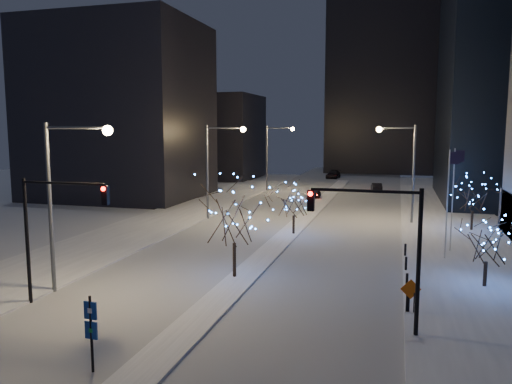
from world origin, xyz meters
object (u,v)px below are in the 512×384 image
(street_lamp_w_mid, at_px, (217,159))
(street_lamp_east, at_px, (405,160))
(holiday_tree_median_far, at_px, (294,200))
(holiday_tree_plaza_near, at_px, (487,239))
(street_lamp_w_near, at_px, (65,184))
(wayfinding_sign, at_px, (91,326))
(traffic_signal_east, at_px, (384,235))
(traffic_signal_west, at_px, (50,220))
(street_lamp_w_far, at_px, (274,149))
(holiday_tree_plaza_far, at_px, (473,194))
(holiday_tree_median_near, at_px, (234,214))
(car_mid, at_px, (376,187))
(construction_sign, at_px, (411,292))
(car_far, at_px, (333,174))
(car_near, at_px, (315,194))

(street_lamp_w_mid, distance_m, street_lamp_east, 19.26)
(holiday_tree_median_far, xyz_separation_m, holiday_tree_plaza_near, (14.26, -11.79, -0.19))
(street_lamp_w_near, height_order, wayfinding_sign, street_lamp_w_near)
(street_lamp_w_mid, bearing_deg, holiday_tree_median_far, -30.20)
(street_lamp_w_mid, xyz_separation_m, wayfinding_sign, (6.94, -33.00, -4.56))
(wayfinding_sign, bearing_deg, traffic_signal_east, 35.47)
(traffic_signal_west, bearing_deg, street_lamp_east, 58.31)
(street_lamp_w_far, bearing_deg, holiday_tree_plaza_far, -43.86)
(traffic_signal_east, xyz_separation_m, holiday_tree_median_far, (-8.44, 20.51, -1.52))
(traffic_signal_west, bearing_deg, holiday_tree_median_near, 43.11)
(street_lamp_w_far, distance_m, car_mid, 16.83)
(traffic_signal_west, bearing_deg, holiday_tree_plaza_far, 48.19)
(holiday_tree_median_near, bearing_deg, traffic_signal_east, -34.27)
(holiday_tree_median_far, bearing_deg, construction_sign, -60.85)
(street_lamp_w_mid, xyz_separation_m, traffic_signal_east, (17.88, -26.00, -1.74))
(street_lamp_w_mid, bearing_deg, construction_sign, -50.17)
(car_mid, relative_size, wayfinding_sign, 1.29)
(car_far, height_order, holiday_tree_plaza_far, holiday_tree_plaza_far)
(street_lamp_east, bearing_deg, car_mid, 98.10)
(car_far, relative_size, holiday_tree_median_near, 0.81)
(car_far, bearing_deg, traffic_signal_east, -76.05)
(street_lamp_east, bearing_deg, car_near, 125.62)
(car_mid, distance_m, construction_sign, 51.84)
(holiday_tree_plaza_near, xyz_separation_m, wayfinding_sign, (-16.76, -15.72, -1.11))
(street_lamp_w_mid, height_order, car_far, street_lamp_w_mid)
(wayfinding_sign, height_order, construction_sign, wayfinding_sign)
(street_lamp_w_near, height_order, car_near, street_lamp_w_near)
(holiday_tree_median_far, xyz_separation_m, wayfinding_sign, (-2.50, -27.51, -1.30))
(street_lamp_w_mid, bearing_deg, street_lamp_w_far, 90.00)
(street_lamp_east, distance_m, holiday_tree_median_near, 25.02)
(street_lamp_w_far, relative_size, construction_sign, 5.65)
(street_lamp_east, height_order, holiday_tree_plaza_near, street_lamp_east)
(street_lamp_w_far, bearing_deg, construction_sign, -68.19)
(holiday_tree_median_near, relative_size, holiday_tree_plaza_near, 1.40)
(street_lamp_w_near, xyz_separation_m, holiday_tree_plaza_near, (23.70, 7.72, -3.45))
(car_mid, distance_m, holiday_tree_median_far, 34.73)
(holiday_tree_plaza_far, bearing_deg, street_lamp_east, 159.84)
(car_mid, bearing_deg, street_lamp_w_mid, 54.02)
(holiday_tree_plaza_near, bearing_deg, holiday_tree_median_near, -171.48)
(car_mid, bearing_deg, holiday_tree_plaza_near, 92.53)
(street_lamp_east, distance_m, construction_sign, 26.59)
(street_lamp_w_far, distance_m, traffic_signal_east, 54.07)
(street_lamp_w_far, relative_size, holiday_tree_median_far, 2.08)
(car_near, distance_m, car_mid, 12.34)
(street_lamp_w_near, distance_m, car_far, 73.01)
(car_far, distance_m, construction_sign, 71.72)
(street_lamp_w_near, bearing_deg, street_lamp_w_mid, 90.00)
(street_lamp_w_far, bearing_deg, holiday_tree_plaza_near, -60.73)
(construction_sign, bearing_deg, street_lamp_east, 79.84)
(holiday_tree_plaza_near, bearing_deg, street_lamp_w_near, -161.97)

